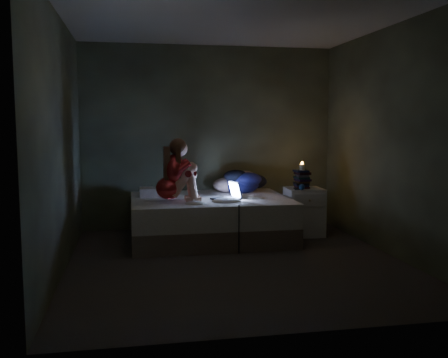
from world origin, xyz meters
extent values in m
cube|color=#2C2827|center=(0.00, 0.00, -0.01)|extent=(3.60, 3.80, 0.02)
cube|color=silver|center=(0.00, 0.00, 2.61)|extent=(3.60, 3.80, 0.02)
cube|color=#2A2F22|center=(0.00, 1.91, 1.30)|extent=(3.60, 0.02, 2.60)
cube|color=#2A2F22|center=(0.00, -1.91, 1.30)|extent=(3.60, 0.02, 2.60)
cube|color=#2A2F22|center=(-1.81, 0.00, 1.30)|extent=(0.02, 3.80, 2.60)
cube|color=#2A2F22|center=(1.81, 0.00, 1.30)|extent=(0.02, 3.80, 2.60)
cube|color=white|center=(-0.81, 1.34, 0.61)|extent=(0.40, 0.28, 0.11)
cube|color=white|center=(1.17, 1.12, 0.32)|extent=(0.49, 0.44, 0.64)
cylinder|color=beige|center=(1.14, 1.15, 0.93)|extent=(0.07, 0.07, 0.08)
cube|color=black|center=(1.04, 1.04, 0.65)|extent=(0.09, 0.15, 0.01)
sphere|color=navy|center=(1.08, 0.95, 0.68)|extent=(0.08, 0.08, 0.08)
camera|label=1|loc=(-1.10, -5.18, 1.50)|focal=39.89mm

